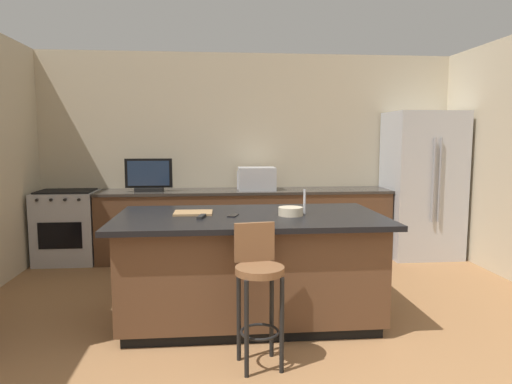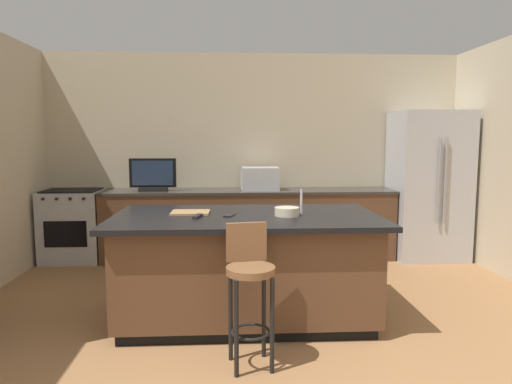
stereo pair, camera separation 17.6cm
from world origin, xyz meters
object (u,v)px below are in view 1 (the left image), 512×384
tv_remote (201,216)px  cell_phone (233,215)px  kitchen_island (250,266)px  tv_monitor (149,176)px  cutting_board (193,213)px  fruit_bowl (291,211)px  bar_stool_center (259,282)px  microwave (257,179)px  range_oven (68,227)px  refrigerator (422,185)px

tv_remote → cell_phone: bearing=26.3°
kitchen_island → tv_monitor: (-1.13, 2.03, 0.63)m
tv_monitor → tv_remote: 2.26m
tv_monitor → cutting_board: bearing=-71.6°
tv_remote → fruit_bowl: bearing=14.9°
tv_remote → bar_stool_center: bearing=-48.7°
cutting_board → bar_stool_center: bearing=-62.8°
tv_monitor → microwave: bearing=2.1°
kitchen_island → fruit_bowl: bearing=-10.7°
range_oven → fruit_bowl: (2.53, -2.15, 0.50)m
microwave → fruit_bowl: microwave is taller
bar_stool_center → cutting_board: size_ratio=2.99×
microwave → cutting_board: (-0.75, -1.98, -0.12)m
tv_monitor → cell_phone: 2.30m
kitchen_island → tv_remote: size_ratio=13.53×
refrigerator → tv_remote: (-2.90, -2.11, -0.03)m
tv_monitor → tv_remote: tv_monitor is taller
refrigerator → cutting_board: (-2.98, -1.90, -0.03)m
fruit_bowl → tv_remote: 0.76m
cell_phone → tv_remote: bearing=-149.9°
bar_stool_center → microwave: bearing=75.8°
kitchen_island → cutting_board: bearing=167.8°
bar_stool_center → fruit_bowl: fruit_bowl is taller
refrigerator → tv_monitor: bearing=179.6°
microwave → tv_remote: microwave is taller
cell_phone → tv_monitor: bearing=131.8°
kitchen_island → tv_monitor: tv_monitor is taller
microwave → tv_monitor: bearing=-177.9°
kitchen_island → tv_remote: 0.63m
tv_monitor → bar_stool_center: 3.13m
refrigerator → fruit_bowl: refrigerator is taller
refrigerator → cell_phone: 3.33m
cell_phone → kitchen_island: bearing=28.8°
range_oven → tv_remote: (1.77, -2.18, 0.48)m
cell_phone → cutting_board: 0.37m
kitchen_island → refrigerator: 3.24m
refrigerator → tv_remote: 3.58m
cell_phone → tv_remote: tv_remote is taller
microwave → kitchen_island: bearing=-97.1°
microwave → tv_monitor: 1.39m
kitchen_island → range_oven: range_oven is taller
microwave → tv_remote: 2.29m
tv_remote → cutting_board: tv_remote is taller
microwave → bar_stool_center: 2.97m
range_oven → microwave: (2.44, 0.00, 0.60)m
bar_stool_center → cell_phone: bearing=90.8°
fruit_bowl → tv_remote: (-0.76, -0.03, -0.03)m
tv_monitor → cell_phone: tv_monitor is taller
refrigerator → cutting_board: 3.53m
range_oven → bar_stool_center: (2.18, -2.92, 0.14)m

